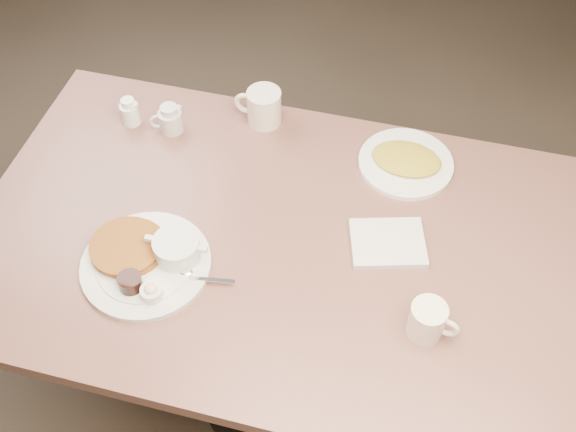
% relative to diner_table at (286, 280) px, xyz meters
% --- Properties ---
extents(room, '(7.04, 8.04, 2.84)m').
position_rel_diner_table_xyz_m(room, '(0.00, 0.00, 0.82)').
color(room, '#4C3F33').
rests_on(room, ground).
extents(diner_table, '(1.50, 0.90, 0.75)m').
position_rel_diner_table_xyz_m(diner_table, '(0.00, 0.00, 0.00)').
color(diner_table, '#84564C').
rests_on(diner_table, ground).
extents(main_plate, '(0.36, 0.30, 0.07)m').
position_rel_diner_table_xyz_m(main_plate, '(-0.29, -0.14, 0.19)').
color(main_plate, silver).
rests_on(main_plate, diner_table).
extents(coffee_mug_near, '(0.11, 0.09, 0.09)m').
position_rel_diner_table_xyz_m(coffee_mug_near, '(0.35, -0.16, 0.22)').
color(coffee_mug_near, white).
rests_on(coffee_mug_near, diner_table).
extents(napkin, '(0.20, 0.18, 0.02)m').
position_rel_diner_table_xyz_m(napkin, '(0.23, 0.05, 0.18)').
color(napkin, silver).
rests_on(napkin, diner_table).
extents(coffee_mug_far, '(0.13, 0.10, 0.10)m').
position_rel_diner_table_xyz_m(coffee_mug_far, '(-0.16, 0.38, 0.22)').
color(coffee_mug_far, white).
rests_on(coffee_mug_far, diner_table).
extents(creamer_left, '(0.09, 0.07, 0.08)m').
position_rel_diner_table_xyz_m(creamer_left, '(-0.39, 0.29, 0.21)').
color(creamer_left, silver).
rests_on(creamer_left, diner_table).
extents(creamer_right, '(0.07, 0.06, 0.08)m').
position_rel_diner_table_xyz_m(creamer_right, '(-0.51, 0.28, 0.21)').
color(creamer_right, white).
rests_on(creamer_right, diner_table).
extents(hash_plate, '(0.25, 0.25, 0.04)m').
position_rel_diner_table_xyz_m(hash_plate, '(0.24, 0.31, 0.18)').
color(hash_plate, white).
rests_on(hash_plate, diner_table).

